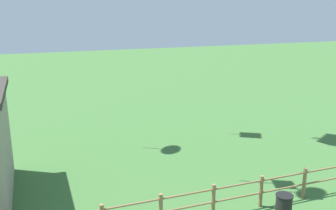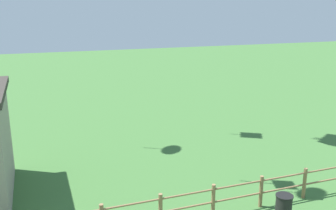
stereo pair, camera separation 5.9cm
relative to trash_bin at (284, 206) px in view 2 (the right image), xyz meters
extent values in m
cylinder|color=olive|center=(-2.36, 0.91, 0.19)|extent=(0.14, 0.14, 1.26)
cylinder|color=olive|center=(-0.36, 0.91, 0.19)|extent=(0.14, 0.14, 1.26)
cylinder|color=olive|center=(1.64, 0.91, 0.19)|extent=(0.14, 0.14, 1.26)
cylinder|color=olive|center=(-3.36, 0.91, 0.63)|extent=(18.00, 0.07, 0.07)
cylinder|color=olive|center=(-3.36, 0.91, 0.13)|extent=(18.00, 0.07, 0.07)
cylinder|color=black|center=(0.00, 0.00, -0.02)|extent=(0.58, 0.58, 0.83)
cylinder|color=black|center=(0.00, 0.00, 0.41)|extent=(0.63, 0.63, 0.04)
camera|label=1|loc=(-8.08, -9.87, 6.94)|focal=40.00mm
camera|label=2|loc=(-8.02, -9.89, 6.94)|focal=40.00mm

